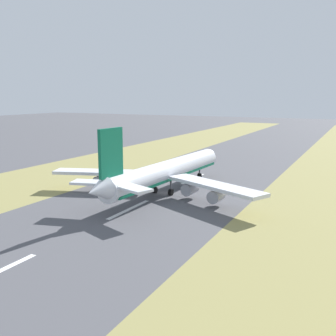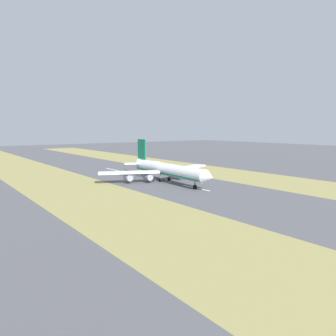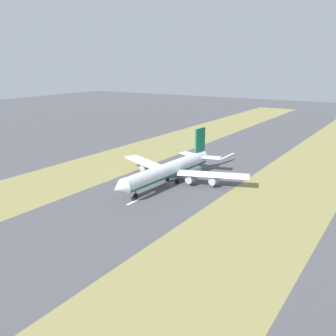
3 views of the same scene
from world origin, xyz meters
name	(u,v)px [view 1 (image 1 of 3)]	position (x,y,z in m)	size (l,w,h in m)	color
ground_plane	(164,193)	(0.00, 0.00, 0.00)	(800.00, 800.00, 0.00)	#4C4C51
grass_median_west	(45,178)	(-45.00, 0.00, 0.00)	(40.00, 600.00, 0.01)	olive
grass_median_east	(334,214)	(45.00, 0.00, 0.00)	(40.00, 600.00, 0.01)	olive
centreline_dash_mid	(129,209)	(0.00, -18.53, 0.01)	(1.20, 18.00, 0.01)	silver
centreline_dash_far	(193,179)	(0.00, 21.47, 0.01)	(1.20, 18.00, 0.01)	silver
airplane_main_jet	(165,172)	(0.56, -0.43, 6.02)	(64.05, 67.20, 20.20)	silver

